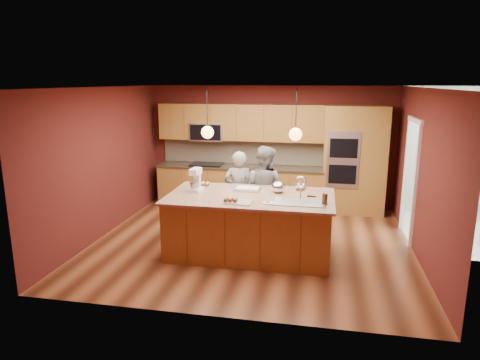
% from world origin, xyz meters
% --- Properties ---
extents(floor, '(5.50, 5.50, 0.00)m').
position_xyz_m(floor, '(0.00, 0.00, 0.00)').
color(floor, '#462211').
rests_on(floor, ground).
extents(ceiling, '(5.50, 5.50, 0.00)m').
position_xyz_m(ceiling, '(0.00, 0.00, 2.70)').
color(ceiling, white).
rests_on(ceiling, ground).
extents(wall_back, '(5.50, 0.00, 5.50)m').
position_xyz_m(wall_back, '(0.00, 2.50, 1.35)').
color(wall_back, '#4E1915').
rests_on(wall_back, ground).
extents(wall_front, '(5.50, 0.00, 5.50)m').
position_xyz_m(wall_front, '(0.00, -2.50, 1.35)').
color(wall_front, '#4E1915').
rests_on(wall_front, ground).
extents(wall_left, '(0.00, 5.00, 5.00)m').
position_xyz_m(wall_left, '(-2.75, 0.00, 1.35)').
color(wall_left, '#4E1915').
rests_on(wall_left, ground).
extents(wall_right, '(0.00, 5.00, 5.00)m').
position_xyz_m(wall_right, '(2.75, 0.00, 1.35)').
color(wall_right, '#4E1915').
rests_on(wall_right, ground).
extents(cabinet_run, '(3.74, 0.64, 2.30)m').
position_xyz_m(cabinet_run, '(-0.68, 2.25, 0.98)').
color(cabinet_run, brown).
rests_on(cabinet_run, floor).
extents(oven_column, '(1.30, 0.62, 2.30)m').
position_xyz_m(oven_column, '(1.85, 2.19, 1.15)').
color(oven_column, brown).
rests_on(oven_column, floor).
extents(doorway_trim, '(0.08, 1.11, 2.20)m').
position_xyz_m(doorway_trim, '(2.73, 0.80, 1.05)').
color(doorway_trim, white).
rests_on(doorway_trim, wall_right).
extents(pendant_left, '(0.20, 0.20, 0.80)m').
position_xyz_m(pendant_left, '(-0.65, -0.45, 2.00)').
color(pendant_left, black).
rests_on(pendant_left, ceiling).
extents(pendant_right, '(0.20, 0.20, 0.80)m').
position_xyz_m(pendant_right, '(0.75, -0.45, 2.00)').
color(pendant_right, black).
rests_on(pendant_right, ceiling).
extents(island, '(2.69, 1.50, 1.37)m').
position_xyz_m(island, '(0.07, -0.45, 0.51)').
color(island, brown).
rests_on(island, floor).
extents(person_left, '(0.62, 0.47, 1.54)m').
position_xyz_m(person_left, '(-0.34, 0.55, 0.77)').
color(person_left, black).
rests_on(person_left, floor).
extents(person_right, '(0.99, 0.89, 1.66)m').
position_xyz_m(person_right, '(0.14, 0.55, 0.83)').
color(person_right, gray).
rests_on(person_right, floor).
extents(stand_mixer, '(0.23, 0.30, 0.39)m').
position_xyz_m(stand_mixer, '(-0.89, -0.36, 1.16)').
color(stand_mixer, white).
rests_on(stand_mixer, island).
extents(sheet_cake, '(0.45, 0.34, 0.05)m').
position_xyz_m(sheet_cake, '(-0.05, -0.12, 1.01)').
color(sheet_cake, silver).
rests_on(sheet_cake, island).
extents(cooling_rack, '(0.46, 0.35, 0.02)m').
position_xyz_m(cooling_rack, '(-0.06, -0.89, 1.00)').
color(cooling_rack, silver).
rests_on(cooling_rack, island).
extents(mixing_bowl, '(0.23, 0.23, 0.20)m').
position_xyz_m(mixing_bowl, '(0.48, -0.19, 1.08)').
color(mixing_bowl, silver).
rests_on(mixing_bowl, island).
extents(plate, '(0.18, 0.18, 0.01)m').
position_xyz_m(plate, '(0.39, -0.86, 1.00)').
color(plate, silver).
rests_on(plate, island).
extents(tumbler, '(0.08, 0.08, 0.17)m').
position_xyz_m(tumbler, '(1.24, -0.74, 1.07)').
color(tumbler, '#3B2412').
rests_on(tumbler, island).
extents(phone, '(0.14, 0.10, 0.01)m').
position_xyz_m(phone, '(1.03, -0.34, 1.00)').
color(phone, black).
rests_on(phone, island).
extents(cupcakes_left, '(0.22, 0.15, 0.07)m').
position_xyz_m(cupcakes_left, '(-0.88, 0.04, 1.02)').
color(cupcakes_left, tan).
rests_on(cupcakes_left, island).
extents(cupcakes_rack, '(0.23, 0.15, 0.07)m').
position_xyz_m(cupcakes_rack, '(-0.18, -0.91, 1.04)').
color(cupcakes_rack, tan).
rests_on(cupcakes_rack, island).
extents(cupcakes_right, '(0.16, 0.32, 0.07)m').
position_xyz_m(cupcakes_right, '(0.83, 0.14, 1.03)').
color(cupcakes_right, tan).
rests_on(cupcakes_right, island).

